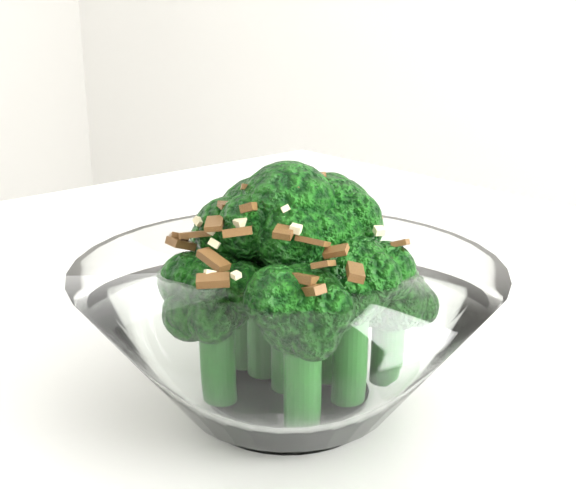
% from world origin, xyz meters
% --- Properties ---
extents(broccoli_dish, '(0.21, 0.21, 0.13)m').
position_xyz_m(broccoli_dish, '(-0.11, -0.04, 0.80)').
color(broccoli_dish, white).
rests_on(broccoli_dish, table).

